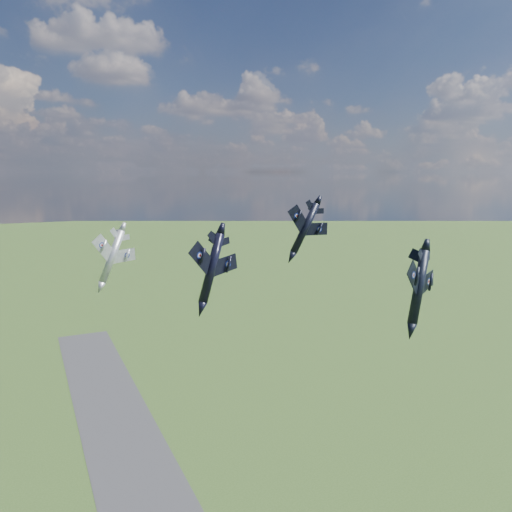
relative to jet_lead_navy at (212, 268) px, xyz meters
name	(u,v)px	position (x,y,z in m)	size (l,w,h in m)	color
jet_lead_navy	(212,268)	(0.00, 0.00, 0.00)	(11.68, 16.29, 3.37)	black
jet_right_navy	(419,287)	(16.94, -30.24, 1.43)	(9.37, 13.06, 2.70)	black
jet_high_navy	(305,228)	(26.71, 14.66, 3.92)	(11.56, 16.12, 3.34)	black
jet_left_silver	(112,256)	(-15.19, 6.18, 2.08)	(8.98, 12.52, 2.59)	#94979E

